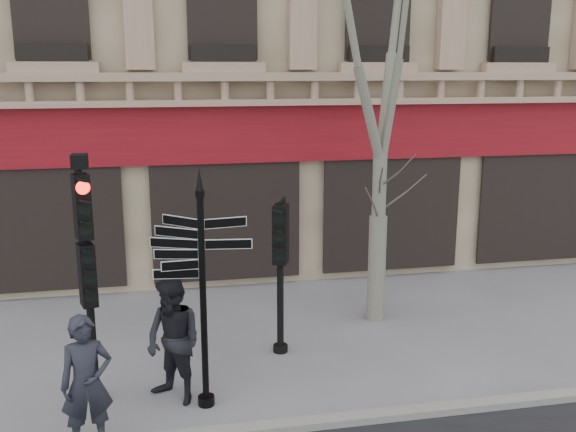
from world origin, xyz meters
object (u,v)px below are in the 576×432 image
pedestrian_a (87,384)px  fingerpost (202,250)px  plane_tree (385,21)px  pedestrian_b (174,341)px  traffic_signal_main (86,249)px  traffic_signal_secondary (280,250)px

pedestrian_a → fingerpost: bearing=15.0°
plane_tree → pedestrian_b: plane_tree is taller
fingerpost → traffic_signal_main: bearing=179.4°
pedestrian_b → fingerpost: bearing=19.2°
traffic_signal_main → traffic_signal_secondary: 3.35m
plane_tree → pedestrian_a: size_ratio=4.43×
pedestrian_a → traffic_signal_secondary: bearing=26.6°
traffic_signal_secondary → pedestrian_b: traffic_signal_secondary is taller
traffic_signal_main → traffic_signal_secondary: bearing=2.2°
traffic_signal_main → pedestrian_a: 2.01m
fingerpost → pedestrian_a: fingerpost is taller
plane_tree → fingerpost: bearing=-142.6°
plane_tree → pedestrian_b: size_ratio=4.25×
traffic_signal_secondary → traffic_signal_main: bearing=-139.0°
fingerpost → pedestrian_b: (-0.45, 0.23, -1.47)m
fingerpost → plane_tree: size_ratio=0.44×
traffic_signal_secondary → fingerpost: bearing=-110.2°
plane_tree → traffic_signal_secondary: bearing=-152.3°
plane_tree → traffic_signal_main: bearing=-157.0°
traffic_signal_secondary → pedestrian_b: size_ratio=1.39×
traffic_signal_secondary → pedestrian_a: (-3.08, -2.47, -0.97)m
pedestrian_a → pedestrian_b: 1.57m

